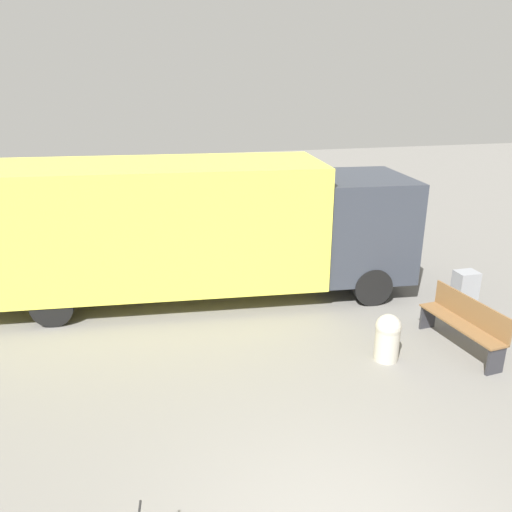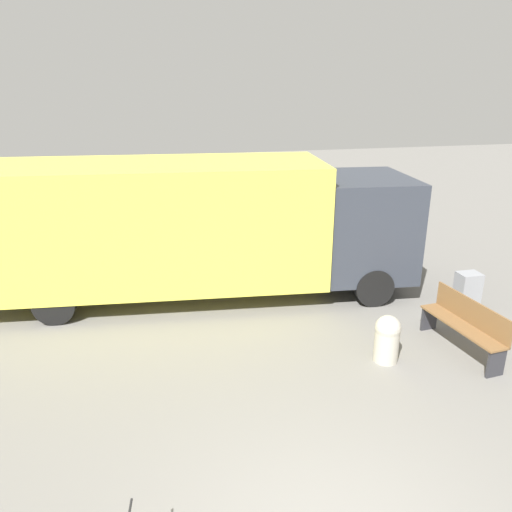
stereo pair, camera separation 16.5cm
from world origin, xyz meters
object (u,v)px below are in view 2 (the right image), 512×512
object	(u,v)px
bollard_near_bench	(387,337)
park_bench	(465,323)
delivery_truck	(195,224)
utility_box	(467,292)

from	to	relation	value
bollard_near_bench	park_bench	bearing A→B (deg)	0.29
delivery_truck	park_bench	size ratio (longest dim) A/B	5.10
delivery_truck	utility_box	xyz separation A→B (m)	(5.50, -2.15, -1.25)
delivery_truck	utility_box	bearing A→B (deg)	-15.72
bollard_near_bench	utility_box	bearing A→B (deg)	29.71
bollard_near_bench	utility_box	xyz separation A→B (m)	(2.62, 1.49, -0.04)
bollard_near_bench	utility_box	size ratio (longest dim) A/B	1.02
park_bench	utility_box	bearing A→B (deg)	-41.93
delivery_truck	park_bench	distance (m)	5.82
delivery_truck	bollard_near_bench	size ratio (longest dim) A/B	11.18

